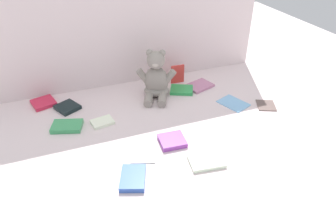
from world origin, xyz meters
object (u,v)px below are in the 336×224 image
at_px(teddy_bear, 156,80).
at_px(book_case_8, 206,161).
at_px(book_case_7, 233,103).
at_px(book_case_11, 182,90).
at_px(book_case_6, 67,107).
at_px(book_case_3, 133,178).
at_px(book_case_12, 67,126).
at_px(book_case_1, 44,103).
at_px(book_case_10, 199,86).
at_px(book_case_0, 266,105).
at_px(book_case_4, 178,74).
at_px(book_case_5, 102,122).
at_px(book_case_9, 143,151).
at_px(book_case_2, 172,141).

distance_m(teddy_bear, book_case_8, 0.53).
bearing_deg(book_case_8, teddy_bear, 9.20).
distance_m(book_case_7, book_case_11, 0.27).
xyz_separation_m(book_case_6, book_case_7, (0.75, -0.23, -0.00)).
bearing_deg(book_case_3, book_case_12, 135.10).
xyz_separation_m(book_case_1, book_case_10, (0.77, -0.10, -0.00)).
relative_size(book_case_0, book_case_11, 0.83).
bearing_deg(book_case_10, book_case_3, 118.02).
relative_size(teddy_bear, book_case_0, 2.54).
bearing_deg(book_case_4, book_case_8, -100.46).
relative_size(teddy_bear, book_case_5, 2.59).
height_order(book_case_10, book_case_12, book_case_12).
bearing_deg(book_case_1, teddy_bear, 152.49).
xyz_separation_m(book_case_4, book_case_8, (-0.13, -0.61, -0.04)).
xyz_separation_m(book_case_0, book_case_6, (-0.88, 0.30, 0.00)).
bearing_deg(book_case_5, teddy_bear, -73.94).
bearing_deg(book_case_7, teddy_bear, 125.93).
xyz_separation_m(book_case_5, book_case_10, (0.53, 0.15, -0.00)).
height_order(book_case_9, book_case_12, book_case_12).
relative_size(book_case_3, book_case_5, 1.28).
bearing_deg(book_case_3, book_case_5, 115.55).
bearing_deg(book_case_7, book_case_12, 152.63).
bearing_deg(book_case_2, book_case_10, -34.16).
height_order(book_case_2, book_case_5, book_case_2).
xyz_separation_m(book_case_7, book_case_11, (-0.19, 0.20, 0.00)).
height_order(book_case_1, book_case_3, book_case_3).
relative_size(book_case_7, book_case_11, 1.18).
relative_size(book_case_0, book_case_4, 0.94).
height_order(book_case_0, book_case_4, book_case_4).
xyz_separation_m(book_case_7, book_case_10, (-0.08, 0.21, 0.00)).
xyz_separation_m(book_case_2, book_case_6, (-0.37, 0.40, -0.00)).
xyz_separation_m(teddy_bear, book_case_6, (-0.43, 0.03, -0.08)).
height_order(teddy_bear, book_case_4, teddy_bear).
bearing_deg(book_case_2, book_case_11, -23.74).
distance_m(book_case_8, book_case_9, 0.24).
bearing_deg(book_case_2, book_case_0, -74.84).
relative_size(book_case_2, book_case_5, 1.08).
bearing_deg(book_case_12, book_case_9, 62.76).
relative_size(book_case_5, book_case_11, 0.81).
bearing_deg(book_case_4, book_case_0, -48.25).
bearing_deg(book_case_12, book_case_3, 42.96).
bearing_deg(book_case_11, book_case_10, 121.26).
bearing_deg(book_case_0, book_case_4, -25.64).
height_order(book_case_3, book_case_12, same).
relative_size(book_case_7, book_case_10, 1.01).
distance_m(book_case_0, book_case_10, 0.35).
bearing_deg(book_case_4, book_case_6, -172.03).
height_order(book_case_7, book_case_8, book_case_8).
xyz_separation_m(book_case_8, book_case_11, (0.12, 0.52, 0.00)).
height_order(book_case_3, book_case_6, book_case_3).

